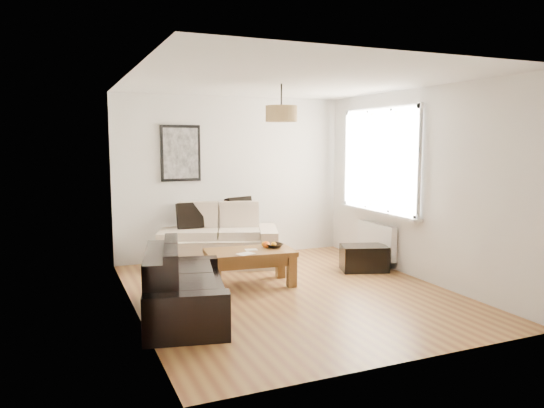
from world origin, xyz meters
name	(u,v)px	position (x,y,z in m)	size (l,w,h in m)	color
floor	(291,292)	(0.00, 0.00, 0.00)	(4.50, 4.50, 0.00)	brown
ceiling	(292,81)	(0.00, 0.00, 2.60)	(3.80, 4.50, 0.00)	white
wall_back	(232,177)	(0.00, 2.25, 1.30)	(3.80, 0.04, 2.60)	silver
wall_front	(407,213)	(0.00, -2.25, 1.30)	(3.80, 0.04, 2.60)	silver
wall_left	(132,196)	(-1.90, 0.00, 1.30)	(0.04, 4.50, 2.60)	silver
wall_right	(417,184)	(1.90, 0.00, 1.30)	(0.04, 4.50, 2.60)	silver
window_bay	(381,160)	(1.86, 0.80, 1.60)	(0.14, 1.90, 1.60)	white
radiator	(376,240)	(1.82, 0.80, 0.38)	(0.10, 0.90, 0.52)	white
poster	(181,153)	(-0.85, 2.22, 1.70)	(0.62, 0.04, 0.87)	black
pendant_shade	(281,114)	(0.00, 0.30, 2.23)	(0.40, 0.40, 0.20)	tan
loveseat_cream	(219,236)	(-0.38, 1.78, 0.44)	(1.77, 0.96, 0.88)	beige
sofa_leather	(185,284)	(-1.43, -0.36, 0.36)	(1.68, 0.82, 0.73)	black
coffee_table	(250,268)	(-0.36, 0.51, 0.23)	(1.14, 0.62, 0.47)	brown
ottoman	(364,258)	(1.45, 0.56, 0.19)	(0.65, 0.42, 0.37)	black
cushion_left	(190,216)	(-0.78, 1.99, 0.75)	(0.40, 0.12, 0.40)	black
cushion_right	(240,211)	(0.03, 1.99, 0.77)	(0.45, 0.14, 0.45)	black
fruit_bowl	(274,245)	(0.01, 0.54, 0.50)	(0.23, 0.23, 0.06)	black
orange_a	(266,245)	(-0.09, 0.58, 0.51)	(0.09, 0.09, 0.09)	orange
orange_b	(274,245)	(0.00, 0.54, 0.51)	(0.07, 0.07, 0.07)	orange
orange_c	(264,244)	(-0.11, 0.61, 0.51)	(0.08, 0.08, 0.08)	orange
papers	(246,254)	(-0.48, 0.31, 0.47)	(0.21, 0.15, 0.01)	white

